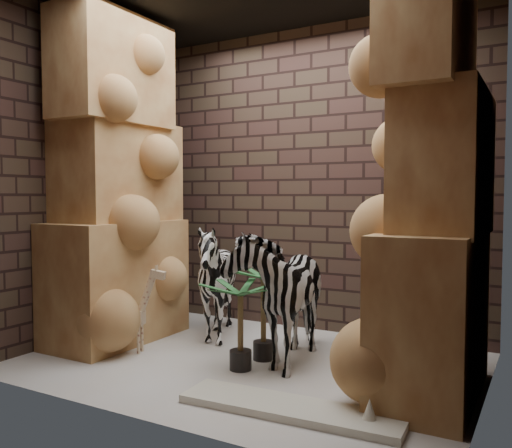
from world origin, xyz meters
The scene contains 13 objects.
floor centered at (0.00, 0.00, 0.00)m, with size 3.50×3.50×0.00m, color silver.
wall_back centered at (0.00, 1.25, 1.50)m, with size 3.50×3.50×0.00m, color #37231F.
wall_front centered at (0.00, -1.25, 1.50)m, with size 3.50×3.50×0.00m, color #37231F.
wall_left centered at (-1.75, 0.00, 1.50)m, with size 3.00×3.00×0.00m, color #37231F.
wall_right centered at (1.75, 0.00, 1.50)m, with size 3.00×3.00×0.00m, color #37231F.
rock_pillar_left centered at (-1.40, 0.00, 1.50)m, with size 0.68×1.30×3.00m, color tan, non-canonical shape.
rock_pillar_right centered at (1.42, 0.00, 1.50)m, with size 0.58×1.25×3.00m, color tan, non-canonical shape.
zebra_right centered at (0.18, 0.20, 0.64)m, with size 0.58×1.08×1.28m, color white.
zebra_left centered at (-0.59, 0.43, 0.49)m, with size 0.87×1.08×0.98m, color white.
giraffe_toy centered at (-1.03, -0.25, 0.39)m, with size 0.40×0.13×0.77m, color beige, non-canonical shape.
palm_front centered at (0.07, 0.13, 0.39)m, with size 0.36×0.36×0.78m, color #1C561D, non-canonical shape.
palm_back centered at (0.04, -0.18, 0.34)m, with size 0.36×0.36×0.69m, color #1C561D, non-canonical shape.
surfboard centered at (0.72, -0.72, 0.03)m, with size 1.41×0.35×0.05m, color silver.
Camera 1 is at (2.10, -3.61, 1.33)m, focal length 37.13 mm.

